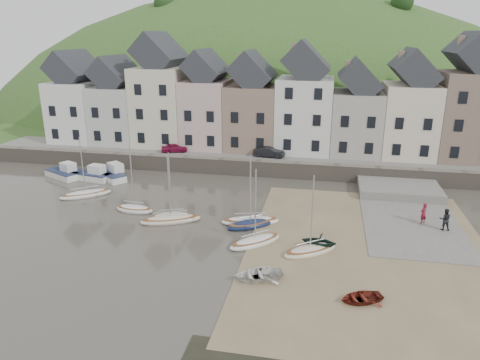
% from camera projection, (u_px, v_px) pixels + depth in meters
% --- Properties ---
extents(ground, '(160.00, 160.00, 0.00)m').
position_uv_depth(ground, '(225.00, 239.00, 35.39)').
color(ground, '#403C32').
rests_on(ground, ground).
extents(quay_land, '(90.00, 30.00, 1.50)m').
position_uv_depth(quay_land, '(275.00, 140.00, 64.97)').
color(quay_land, '#335923').
rests_on(quay_land, ground).
extents(quay_street, '(70.00, 7.00, 0.10)m').
position_uv_depth(quay_street, '(263.00, 155.00, 54.00)').
color(quay_street, slate).
rests_on(quay_street, quay_land).
extents(seawall, '(70.00, 1.20, 1.80)m').
position_uv_depth(seawall, '(259.00, 168.00, 50.95)').
color(seawall, slate).
rests_on(seawall, ground).
extents(beach, '(18.00, 26.00, 0.06)m').
position_uv_depth(beach, '(368.00, 251.00, 33.33)').
color(beach, '#786449').
rests_on(beach, ground).
extents(slipway, '(8.00, 18.00, 0.12)m').
position_uv_depth(slipway, '(407.00, 214.00, 40.03)').
color(slipway, slate).
rests_on(slipway, ground).
extents(hillside, '(134.40, 84.00, 84.00)m').
position_uv_depth(hillside, '(266.00, 194.00, 97.83)').
color(hillside, '#335923').
rests_on(hillside, ground).
extents(townhouse_terrace, '(61.05, 8.00, 13.93)m').
position_uv_depth(townhouse_terrace, '(282.00, 104.00, 55.13)').
color(townhouse_terrace, white).
rests_on(townhouse_terrace, quay_land).
extents(sailboat_0, '(4.90, 4.32, 6.32)m').
position_uv_depth(sailboat_0, '(86.00, 194.00, 44.55)').
color(sailboat_0, white).
rests_on(sailboat_0, ground).
extents(sailboat_1, '(3.73, 1.78, 6.32)m').
position_uv_depth(sailboat_1, '(134.00, 209.00, 40.75)').
color(sailboat_1, white).
rests_on(sailboat_1, ground).
extents(sailboat_2, '(5.41, 3.50, 6.32)m').
position_uv_depth(sailboat_2, '(171.00, 219.00, 38.43)').
color(sailboat_2, beige).
rests_on(sailboat_2, ground).
extents(sailboat_3, '(4.18, 2.81, 6.32)m').
position_uv_depth(sailboat_3, '(172.00, 217.00, 38.92)').
color(sailboat_3, white).
rests_on(sailboat_3, ground).
extents(sailboat_4, '(5.23, 2.81, 6.32)m').
position_uv_depth(sailboat_4, '(250.00, 221.00, 38.17)').
color(sailboat_4, white).
rests_on(sailboat_4, ground).
extents(sailboat_5, '(4.27, 3.51, 6.32)m').
position_uv_depth(sailboat_5, '(250.00, 224.00, 37.48)').
color(sailboat_5, '#151F42').
rests_on(sailboat_5, ground).
extents(sailboat_6, '(4.34, 4.19, 6.32)m').
position_uv_depth(sailboat_6, '(255.00, 241.00, 34.35)').
color(sailboat_6, white).
rests_on(sailboat_6, ground).
extents(sailboat_7, '(4.44, 3.82, 6.32)m').
position_uv_depth(sailboat_7, '(310.00, 250.00, 32.94)').
color(sailboat_7, beige).
rests_on(sailboat_7, ground).
extents(motorboat_0, '(4.98, 2.62, 1.70)m').
position_uv_depth(motorboat_0, '(93.00, 175.00, 49.65)').
color(motorboat_0, white).
rests_on(motorboat_0, ground).
extents(motorboat_1, '(4.92, 3.59, 1.70)m').
position_uv_depth(motorboat_1, '(64.00, 172.00, 50.39)').
color(motorboat_1, white).
rests_on(motorboat_1, ground).
extents(motorboat_2, '(5.29, 4.59, 1.70)m').
position_uv_depth(motorboat_2, '(110.00, 173.00, 50.12)').
color(motorboat_2, white).
rests_on(motorboat_2, ground).
extents(rowboat_white, '(3.95, 3.45, 0.68)m').
position_uv_depth(rowboat_white, '(257.00, 274.00, 29.36)').
color(rowboat_white, silver).
rests_on(rowboat_white, beach).
extents(rowboat_green, '(2.78, 2.47, 1.34)m').
position_uv_depth(rowboat_green, '(319.00, 241.00, 33.34)').
color(rowboat_green, black).
rests_on(rowboat_green, beach).
extents(rowboat_red, '(3.22, 2.82, 0.55)m').
position_uv_depth(rowboat_red, '(361.00, 297.00, 26.90)').
color(rowboat_red, maroon).
rests_on(rowboat_red, beach).
extents(person_red, '(0.78, 0.77, 1.81)m').
position_uv_depth(person_red, '(423.00, 213.00, 37.76)').
color(person_red, maroon).
rests_on(person_red, slipway).
extents(person_dark, '(0.94, 0.76, 1.86)m').
position_uv_depth(person_dark, '(445.00, 219.00, 36.45)').
color(person_dark, black).
rests_on(person_dark, slipway).
extents(car_left, '(3.42, 2.19, 1.08)m').
position_uv_depth(car_left, '(174.00, 148.00, 54.93)').
color(car_left, maroon).
rests_on(car_left, quay_street).
extents(car_right, '(3.82, 1.66, 1.22)m').
position_uv_depth(car_right, '(269.00, 152.00, 52.71)').
color(car_right, black).
rests_on(car_right, quay_street).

